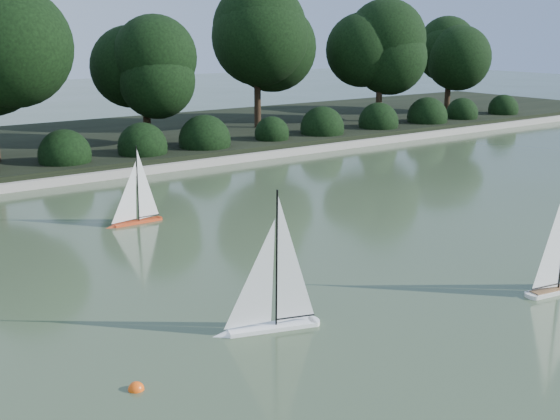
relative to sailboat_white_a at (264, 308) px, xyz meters
The scene contains 8 objects.
ground 2.98m from the sailboat_white_a, ahead, with size 80.00×80.00×0.00m, color #324227.
pond_coping 9.17m from the sailboat_white_a, 71.26° to the left, with size 40.00×0.35×0.18m, color gray.
far_bank 13.02m from the sailboat_white_a, 76.92° to the left, with size 40.00×8.00×0.30m, color black.
tree_line 12.12m from the sailboat_white_a, 69.41° to the left, with size 26.31×3.93×4.39m.
shrub_hedge 10.03m from the sailboat_white_a, 72.91° to the left, with size 29.10×1.10×1.10m.
sailboat_white_a is the anchor object (origin of this frame).
sailboat_orange 4.93m from the sailboat_white_a, 82.24° to the left, with size 1.04×0.17×1.42m.
race_buoy 1.77m from the sailboat_white_a, 167.26° to the right, with size 0.15×0.15×0.15m, color #FF530D.
Camera 1 is at (-7.01, -5.58, 3.23)m, focal length 45.00 mm.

